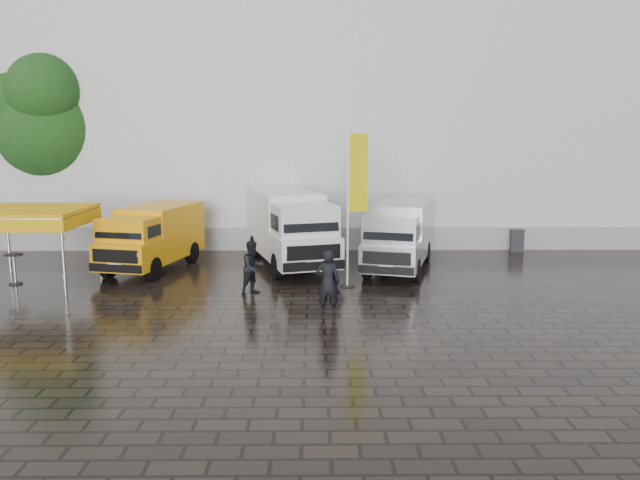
{
  "coord_description": "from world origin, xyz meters",
  "views": [
    {
      "loc": [
        -1.66,
        -18.8,
        4.98
      ],
      "look_at": [
        -1.47,
        2.2,
        1.42
      ],
      "focal_mm": 35.0,
      "sensor_mm": 36.0,
      "label": 1
    }
  ],
  "objects_px": {
    "van_silver": "(399,237)",
    "person_front": "(328,283)",
    "van_yellow": "(152,239)",
    "person_tent": "(253,267)",
    "flagpole": "(354,199)",
    "wheelie_bin": "(517,240)",
    "cocktail_table": "(15,269)",
    "canopy_tent": "(30,213)",
    "van_white": "(290,229)"
  },
  "relations": [
    {
      "from": "flagpole",
      "to": "person_front",
      "type": "height_order",
      "value": "flagpole"
    },
    {
      "from": "van_yellow",
      "to": "canopy_tent",
      "type": "xyz_separation_m",
      "value": [
        -3.44,
        -2.16,
        1.24
      ]
    },
    {
      "from": "flagpole",
      "to": "wheelie_bin",
      "type": "bearing_deg",
      "value": 39.91
    },
    {
      "from": "wheelie_bin",
      "to": "van_silver",
      "type": "bearing_deg",
      "value": -135.35
    },
    {
      "from": "canopy_tent",
      "to": "cocktail_table",
      "type": "bearing_deg",
      "value": -169.0
    },
    {
      "from": "flagpole",
      "to": "cocktail_table",
      "type": "bearing_deg",
      "value": 177.93
    },
    {
      "from": "person_front",
      "to": "van_white",
      "type": "bearing_deg",
      "value": -74.1
    },
    {
      "from": "van_yellow",
      "to": "wheelie_bin",
      "type": "distance_m",
      "value": 15.2
    },
    {
      "from": "canopy_tent",
      "to": "van_silver",
      "type": "bearing_deg",
      "value": 9.52
    },
    {
      "from": "canopy_tent",
      "to": "person_front",
      "type": "distance_m",
      "value": 10.65
    },
    {
      "from": "van_silver",
      "to": "cocktail_table",
      "type": "xyz_separation_m",
      "value": [
        -13.23,
        -2.23,
        -0.72
      ]
    },
    {
      "from": "wheelie_bin",
      "to": "person_tent",
      "type": "xyz_separation_m",
      "value": [
        -10.67,
        -7.2,
        0.38
      ]
    },
    {
      "from": "flagpole",
      "to": "wheelie_bin",
      "type": "height_order",
      "value": "flagpole"
    },
    {
      "from": "canopy_tent",
      "to": "person_tent",
      "type": "xyz_separation_m",
      "value": [
        7.53,
        -1.49,
        -1.55
      ]
    },
    {
      "from": "van_silver",
      "to": "person_front",
      "type": "distance_m",
      "value": 6.54
    },
    {
      "from": "flagpole",
      "to": "wheelie_bin",
      "type": "distance_m",
      "value": 10.04
    },
    {
      "from": "flagpole",
      "to": "cocktail_table",
      "type": "relative_size",
      "value": 5.09
    },
    {
      "from": "canopy_tent",
      "to": "person_tent",
      "type": "relative_size",
      "value": 2.05
    },
    {
      "from": "cocktail_table",
      "to": "canopy_tent",
      "type": "bearing_deg",
      "value": 11.0
    },
    {
      "from": "van_silver",
      "to": "wheelie_bin",
      "type": "distance_m",
      "value": 6.69
    },
    {
      "from": "cocktail_table",
      "to": "person_front",
      "type": "bearing_deg",
      "value": -19.4
    },
    {
      "from": "canopy_tent",
      "to": "person_front",
      "type": "height_order",
      "value": "canopy_tent"
    },
    {
      "from": "person_tent",
      "to": "van_yellow",
      "type": "bearing_deg",
      "value": 93.86
    },
    {
      "from": "wheelie_bin",
      "to": "person_tent",
      "type": "bearing_deg",
      "value": -134.12
    },
    {
      "from": "van_silver",
      "to": "cocktail_table",
      "type": "height_order",
      "value": "van_silver"
    },
    {
      "from": "van_white",
      "to": "wheelie_bin",
      "type": "height_order",
      "value": "van_white"
    },
    {
      "from": "van_white",
      "to": "person_tent",
      "type": "xyz_separation_m",
      "value": [
        -0.99,
        -4.32,
        -0.56
      ]
    },
    {
      "from": "canopy_tent",
      "to": "wheelie_bin",
      "type": "bearing_deg",
      "value": 17.43
    },
    {
      "from": "van_yellow",
      "to": "van_white",
      "type": "height_order",
      "value": "van_white"
    },
    {
      "from": "flagpole",
      "to": "person_tent",
      "type": "distance_m",
      "value": 3.94
    },
    {
      "from": "van_yellow",
      "to": "canopy_tent",
      "type": "height_order",
      "value": "canopy_tent"
    },
    {
      "from": "van_yellow",
      "to": "cocktail_table",
      "type": "relative_size",
      "value": 4.94
    },
    {
      "from": "person_front",
      "to": "person_tent",
      "type": "bearing_deg",
      "value": -40.42
    },
    {
      "from": "van_white",
      "to": "person_front",
      "type": "relative_size",
      "value": 3.56
    },
    {
      "from": "cocktail_table",
      "to": "flagpole",
      "type": "bearing_deg",
      "value": -2.07
    },
    {
      "from": "van_yellow",
      "to": "person_tent",
      "type": "bearing_deg",
      "value": -27.93
    },
    {
      "from": "canopy_tent",
      "to": "person_tent",
      "type": "bearing_deg",
      "value": -11.17
    },
    {
      "from": "person_front",
      "to": "person_tent",
      "type": "height_order",
      "value": "person_front"
    },
    {
      "from": "van_silver",
      "to": "wheelie_bin",
      "type": "height_order",
      "value": "van_silver"
    },
    {
      "from": "canopy_tent",
      "to": "cocktail_table",
      "type": "distance_m",
      "value": 1.99
    },
    {
      "from": "flagpole",
      "to": "person_tent",
      "type": "xyz_separation_m",
      "value": [
        -3.21,
        -0.96,
        -2.07
      ]
    },
    {
      "from": "van_white",
      "to": "wheelie_bin",
      "type": "distance_m",
      "value": 10.15
    },
    {
      "from": "person_front",
      "to": "van_yellow",
      "type": "bearing_deg",
      "value": -38.3
    },
    {
      "from": "van_silver",
      "to": "canopy_tent",
      "type": "distance_m",
      "value": 12.84
    },
    {
      "from": "wheelie_bin",
      "to": "person_front",
      "type": "distance_m",
      "value": 12.68
    },
    {
      "from": "van_yellow",
      "to": "person_tent",
      "type": "relative_size",
      "value": 2.97
    },
    {
      "from": "canopy_tent",
      "to": "flagpole",
      "type": "relative_size",
      "value": 0.67
    },
    {
      "from": "van_yellow",
      "to": "van_white",
      "type": "xyz_separation_m",
      "value": [
        5.08,
        0.67,
        0.24
      ]
    },
    {
      "from": "wheelie_bin",
      "to": "person_tent",
      "type": "distance_m",
      "value": 12.88
    },
    {
      "from": "van_yellow",
      "to": "person_front",
      "type": "relative_size",
      "value": 2.76
    }
  ]
}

